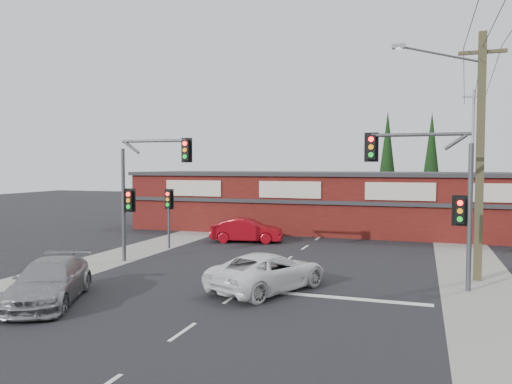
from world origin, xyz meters
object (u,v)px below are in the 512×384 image
(red_sedan, at_px, (247,230))
(utility_pole, at_px, (477,148))
(white_suv, at_px, (268,271))
(silver_suv, at_px, (49,282))
(shop_building, at_px, (317,201))

(red_sedan, distance_m, utility_pole, 14.68)
(white_suv, height_order, utility_pole, utility_pole)
(silver_suv, relative_size, shop_building, 0.18)
(white_suv, distance_m, red_sedan, 11.85)
(white_suv, xyz_separation_m, shop_building, (-1.87, 18.18, 1.43))
(silver_suv, bearing_deg, utility_pole, 6.48)
(silver_suv, bearing_deg, shop_building, 54.19)
(red_sedan, bearing_deg, shop_building, -32.35)
(shop_building, bearing_deg, silver_suv, -101.96)
(white_suv, distance_m, silver_suv, 7.72)
(white_suv, bearing_deg, utility_pole, -127.22)
(silver_suv, xyz_separation_m, utility_pole, (14.07, 8.23, 4.67))
(utility_pole, bearing_deg, red_sedan, 151.33)
(red_sedan, xyz_separation_m, utility_pole, (12.21, -6.68, 4.67))
(red_sedan, xyz_separation_m, shop_building, (2.85, 7.32, 1.41))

